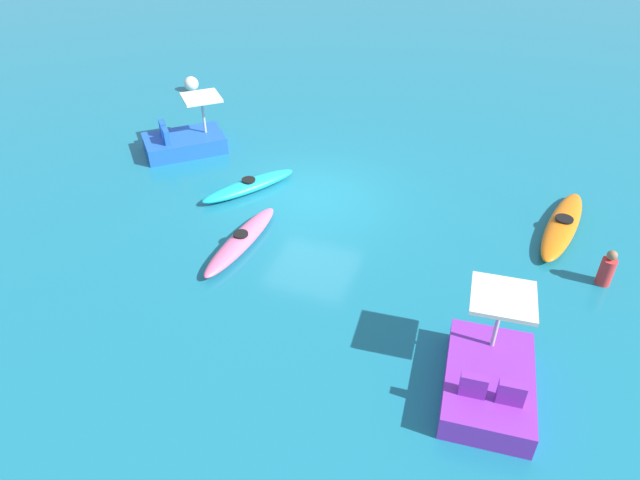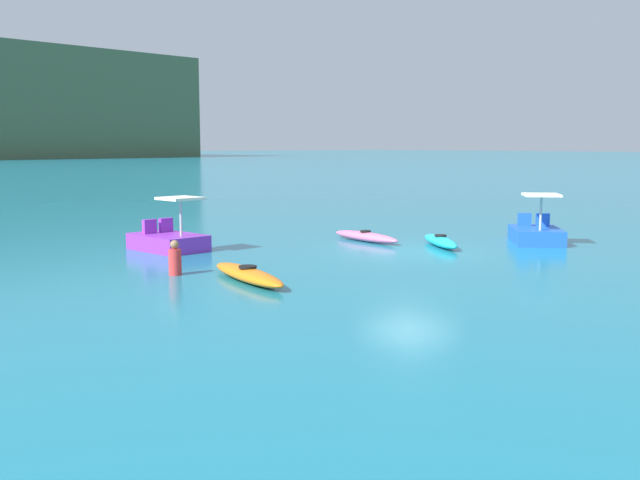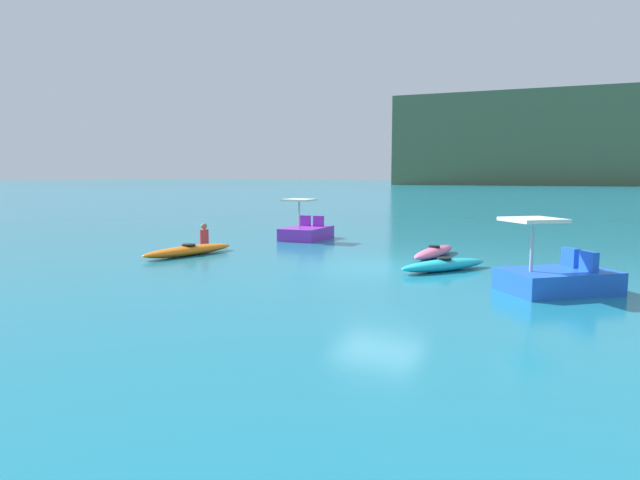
# 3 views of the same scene
# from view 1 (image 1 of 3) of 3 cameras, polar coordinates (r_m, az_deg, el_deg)

# --- Properties ---
(ground_plane) EXTENTS (600.00, 600.00, 0.00)m
(ground_plane) POSITION_cam_1_polar(r_m,az_deg,el_deg) (15.50, -0.75, 4.36)
(ground_plane) COLOR #19728C
(kayak_cyan) EXTENTS (2.08, 2.77, 0.37)m
(kayak_cyan) POSITION_cam_1_polar(r_m,az_deg,el_deg) (15.84, -7.20, 5.48)
(kayak_cyan) COLOR #19B7C6
(kayak_cyan) RESTS_ON ground_plane
(kayak_pink) EXTENTS (0.78, 3.15, 0.37)m
(kayak_pink) POSITION_cam_1_polar(r_m,az_deg,el_deg) (13.65, -7.98, -0.03)
(kayak_pink) COLOR pink
(kayak_pink) RESTS_ON ground_plane
(kayak_orange) EXTENTS (1.33, 3.57, 0.37)m
(kayak_orange) POSITION_cam_1_polar(r_m,az_deg,el_deg) (15.31, 23.34, 1.40)
(kayak_orange) COLOR orange
(kayak_orange) RESTS_ON ground_plane
(pedal_boat_blue) EXTENTS (2.78, 2.73, 1.68)m
(pedal_boat_blue) POSITION_cam_1_polar(r_m,az_deg,el_deg) (18.36, -13.53, 9.76)
(pedal_boat_blue) COLOR blue
(pedal_boat_blue) RESTS_ON ground_plane
(pedal_boat_purple) EXTENTS (1.68, 2.54, 1.68)m
(pedal_boat_purple) POSITION_cam_1_polar(r_m,az_deg,el_deg) (10.54, 16.75, -13.30)
(pedal_boat_purple) COLOR purple
(pedal_boat_purple) RESTS_ON ground_plane
(buoy_white) EXTENTS (0.56, 0.56, 0.56)m
(buoy_white) POSITION_cam_1_polar(r_m,az_deg,el_deg) (23.21, -12.91, 15.16)
(buoy_white) COLOR white
(buoy_white) RESTS_ON ground_plane
(person_near_shore) EXTENTS (0.38, 0.38, 0.88)m
(person_near_shore) POSITION_cam_1_polar(r_m,az_deg,el_deg) (13.76, 27.05, -2.66)
(person_near_shore) COLOR red
(person_near_shore) RESTS_ON ground_plane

